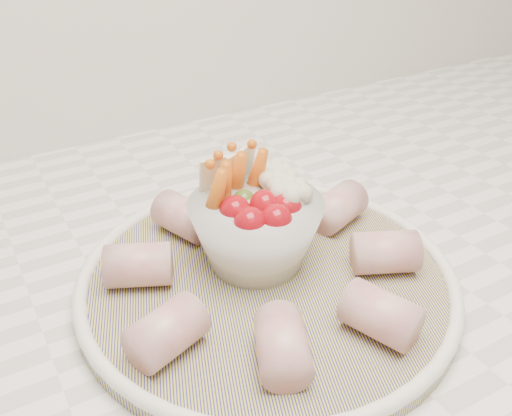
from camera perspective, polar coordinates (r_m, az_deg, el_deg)
serving_platter at (r=0.50m, az=1.14°, el=-7.13°), size 0.42×0.42×0.02m
veggie_bowl at (r=0.50m, az=0.04°, el=-1.62°), size 0.12×0.12×0.10m
cured_meat_rolls at (r=0.49m, az=1.06°, el=-5.03°), size 0.28×0.27×0.04m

